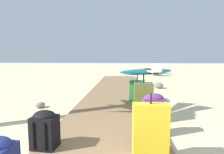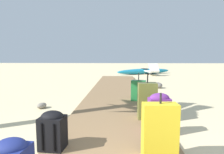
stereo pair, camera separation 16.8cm
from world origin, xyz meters
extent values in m
plane|color=beige|center=(0.00, 4.27, 0.00)|extent=(60.00, 60.00, 0.00)
cube|color=olive|center=(0.00, 5.34, 0.04)|extent=(1.80, 10.67, 0.08)
cube|color=#6B2D84|center=(0.73, 2.33, 0.34)|extent=(0.35, 0.23, 0.53)
ellipsoid|color=#6B2D84|center=(0.73, 2.33, 0.61)|extent=(0.34, 0.22, 0.17)
cylinder|color=#351642|center=(0.66, 2.23, 0.34)|extent=(0.04, 0.04, 0.42)
cylinder|color=#351642|center=(0.83, 2.24, 0.34)|extent=(0.04, 0.04, 0.42)
cube|color=gold|center=(0.57, 1.52, 0.40)|extent=(0.41, 0.21, 0.65)
cylinder|color=black|center=(0.57, 1.52, 0.79)|extent=(0.02, 0.02, 0.12)
ellipsoid|color=navy|center=(-0.75, 0.76, 0.56)|extent=(0.27, 0.24, 0.13)
cube|color=olive|center=(0.63, 2.92, 0.42)|extent=(0.35, 0.24, 0.69)
cylinder|color=black|center=(0.63, 2.92, 0.86)|extent=(0.02, 0.02, 0.18)
cube|color=#237538|center=(0.61, 4.40, 0.35)|extent=(0.42, 0.30, 0.55)
cylinder|color=black|center=(0.61, 4.40, 0.73)|extent=(0.02, 0.02, 0.20)
cube|color=black|center=(-0.75, 1.68, 0.29)|extent=(0.33, 0.28, 0.42)
ellipsoid|color=black|center=(-0.75, 1.68, 0.50)|extent=(0.31, 0.27, 0.15)
cylinder|color=black|center=(-0.84, 1.56, 0.29)|extent=(0.04, 0.04, 0.34)
cylinder|color=black|center=(-0.69, 1.54, 0.29)|extent=(0.04, 0.04, 0.34)
cube|color=white|center=(2.21, 12.12, 0.26)|extent=(0.82, 1.48, 0.08)
cube|color=white|center=(2.31, 11.54, 0.54)|extent=(0.67, 0.56, 0.52)
cylinder|color=silver|center=(1.88, 12.63, 0.11)|extent=(0.04, 0.04, 0.22)
cylinder|color=silver|center=(2.35, 12.71, 0.11)|extent=(0.04, 0.04, 0.22)
cylinder|color=silver|center=(2.06, 11.53, 0.11)|extent=(0.04, 0.04, 0.22)
cylinder|color=silver|center=(2.54, 11.61, 0.11)|extent=(0.04, 0.04, 0.22)
ellipsoid|color=teal|center=(1.88, 12.91, 0.19)|extent=(4.10, 2.35, 0.39)
torus|color=black|center=(1.88, 12.91, 0.37)|extent=(0.65, 0.65, 0.05)
ellipsoid|color=gray|center=(-1.79, 3.82, 0.07)|extent=(0.27, 0.31, 0.14)
ellipsoid|color=slate|center=(1.64, 6.89, 0.11)|extent=(0.47, 0.47, 0.23)
camera|label=1|loc=(0.27, -0.61, 1.26)|focal=30.35mm
camera|label=2|loc=(0.10, -0.62, 1.26)|focal=30.35mm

